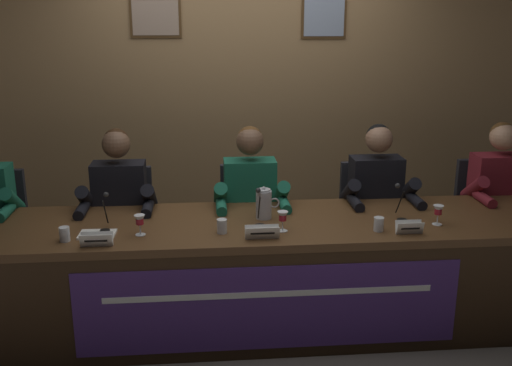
{
  "coord_description": "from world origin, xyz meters",
  "views": [
    {
      "loc": [
        -0.31,
        -3.5,
        1.99
      ],
      "look_at": [
        0.0,
        0.0,
        0.97
      ],
      "focal_mm": 41.79,
      "sensor_mm": 36.0,
      "label": 1
    }
  ],
  "objects": [
    {
      "name": "panelist_right",
      "position": [
        0.9,
        0.4,
        0.72
      ],
      "size": [
        0.51,
        0.48,
        1.23
      ],
      "color": "black",
      "rests_on": "ground_plane"
    },
    {
      "name": "water_cup_center",
      "position": [
        -0.22,
        -0.18,
        0.76
      ],
      "size": [
        0.06,
        0.06,
        0.08
      ],
      "color": "silver",
      "rests_on": "conference_table"
    },
    {
      "name": "wall_back_panelled",
      "position": [
        -0.0,
        1.44,
        1.3
      ],
      "size": [
        6.0,
        0.14,
        2.6
      ],
      "color": "#937047",
      "rests_on": "ground_plane"
    },
    {
      "name": "water_cup_right",
      "position": [
        0.72,
        -0.23,
        0.76
      ],
      "size": [
        0.06,
        0.06,
        0.08
      ],
      "color": "silver",
      "rests_on": "conference_table"
    },
    {
      "name": "conference_table",
      "position": [
        0.0,
        -0.12,
        0.51
      ],
      "size": [
        4.8,
        0.84,
        0.72
      ],
      "color": "brown",
      "rests_on": "ground_plane"
    },
    {
      "name": "ground_plane",
      "position": [
        0.0,
        0.0,
        0.0
      ],
      "size": [
        12.0,
        12.0,
        0.0
      ],
      "primitive_type": "plane",
      "color": "#70665B"
    },
    {
      "name": "panelist_center",
      "position": [
        0.0,
        0.4,
        0.72
      ],
      "size": [
        0.51,
        0.48,
        1.23
      ],
      "color": "black",
      "rests_on": "ground_plane"
    },
    {
      "name": "document_stack_left",
      "position": [
        -0.95,
        -0.16,
        0.73
      ],
      "size": [
        0.22,
        0.16,
        0.01
      ],
      "color": "white",
      "rests_on": "conference_table"
    },
    {
      "name": "juice_glass_left",
      "position": [
        -0.7,
        -0.18,
        0.81
      ],
      "size": [
        0.06,
        0.06,
        0.12
      ],
      "color": "white",
      "rests_on": "conference_table"
    },
    {
      "name": "panelist_far_right",
      "position": [
        1.8,
        0.4,
        0.72
      ],
      "size": [
        0.51,
        0.48,
        1.23
      ],
      "color": "black",
      "rests_on": "ground_plane"
    },
    {
      "name": "nameplate_right",
      "position": [
        0.88,
        -0.3,
        0.76
      ],
      "size": [
        0.16,
        0.06,
        0.08
      ],
      "color": "white",
      "rests_on": "conference_table"
    },
    {
      "name": "nameplate_left",
      "position": [
        -0.92,
        -0.33,
        0.76
      ],
      "size": [
        0.18,
        0.06,
        0.08
      ],
      "color": "white",
      "rests_on": "conference_table"
    },
    {
      "name": "juice_glass_center",
      "position": [
        0.14,
        -0.19,
        0.81
      ],
      "size": [
        0.06,
        0.06,
        0.12
      ],
      "color": "white",
      "rests_on": "conference_table"
    },
    {
      "name": "chair_center",
      "position": [
        0.0,
        0.6,
        0.44
      ],
      "size": [
        0.44,
        0.44,
        0.91
      ],
      "color": "black",
      "rests_on": "ground_plane"
    },
    {
      "name": "chair_far_right",
      "position": [
        1.8,
        0.6,
        0.44
      ],
      "size": [
        0.44,
        0.44,
        0.91
      ],
      "color": "black",
      "rests_on": "ground_plane"
    },
    {
      "name": "microphone_center",
      "position": [
        0.01,
        -0.08,
        0.79
      ],
      "size": [
        0.06,
        0.17,
        0.22
      ],
      "color": "black",
      "rests_on": "conference_table"
    },
    {
      "name": "microphone_left",
      "position": [
        -0.91,
        -0.08,
        0.79
      ],
      "size": [
        0.06,
        0.17,
        0.22
      ],
      "color": "black",
      "rests_on": "conference_table"
    },
    {
      "name": "water_cup_left",
      "position": [
        -1.12,
        -0.24,
        0.76
      ],
      "size": [
        0.06,
        0.06,
        0.08
      ],
      "color": "silver",
      "rests_on": "conference_table"
    },
    {
      "name": "water_pitcher_central",
      "position": [
        0.06,
        0.06,
        0.82
      ],
      "size": [
        0.15,
        0.1,
        0.21
      ],
      "color": "silver",
      "rests_on": "conference_table"
    },
    {
      "name": "microphone_right",
      "position": [
        0.91,
        -0.05,
        0.79
      ],
      "size": [
        0.06,
        0.17,
        0.22
      ],
      "color": "black",
      "rests_on": "conference_table"
    },
    {
      "name": "panelist_left",
      "position": [
        -0.9,
        0.4,
        0.72
      ],
      "size": [
        0.51,
        0.48,
        1.23
      ],
      "color": "black",
      "rests_on": "ground_plane"
    },
    {
      "name": "chair_left",
      "position": [
        -0.9,
        0.6,
        0.44
      ],
      "size": [
        0.44,
        0.44,
        0.91
      ],
      "color": "black",
      "rests_on": "ground_plane"
    },
    {
      "name": "nameplate_center",
      "position": [
        0.01,
        -0.3,
        0.76
      ],
      "size": [
        0.2,
        0.06,
        0.08
      ],
      "color": "white",
      "rests_on": "conference_table"
    },
    {
      "name": "chair_right",
      "position": [
        0.9,
        0.6,
        0.44
      ],
      "size": [
        0.44,
        0.44,
        0.91
      ],
      "color": "black",
      "rests_on": "ground_plane"
    },
    {
      "name": "juice_glass_right",
      "position": [
        1.11,
        -0.16,
        0.81
      ],
      "size": [
        0.06,
        0.06,
        0.12
      ],
      "color": "white",
      "rests_on": "conference_table"
    }
  ]
}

